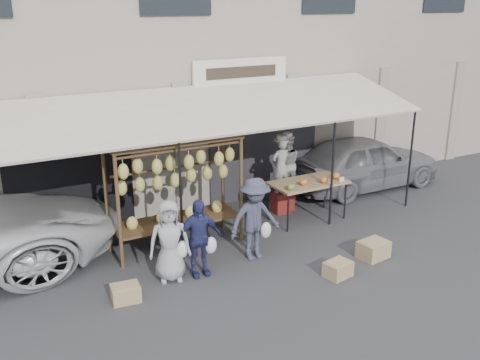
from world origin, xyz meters
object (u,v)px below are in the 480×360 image
object	(u,v)px
produce_table	(309,183)
crate_near_b	(373,250)
vendor_right	(287,164)
customer_mid	(198,238)
vendor_left	(281,166)
crate_near_a	(338,269)
sedan	(364,162)
customer_left	(169,241)
customer_right	(255,219)
banana_rack	(175,172)
crate_far	(126,293)

from	to	relation	value
produce_table	crate_near_b	size ratio (longest dim) A/B	3.07
vendor_right	customer_mid	bearing A→B (deg)	51.36
vendor_left	crate_near_a	xyz separation A→B (m)	(-0.77, -3.09, -0.99)
vendor_right	crate_near_b	size ratio (longest dim) A/B	2.39
produce_table	sedan	world-z (taller)	sedan
produce_table	vendor_right	world-z (taller)	vendor_right
vendor_left	customer_left	world-z (taller)	vendor_left
customer_left	sedan	size ratio (longest dim) A/B	0.35
vendor_left	sedan	xyz separation A→B (m)	(2.85, 0.42, -0.42)
customer_right	crate_near_b	world-z (taller)	customer_right
banana_rack	customer_right	distance (m)	1.77
vendor_right	customer_mid	size ratio (longest dim) A/B	0.92
crate_near_b	sedan	size ratio (longest dim) A/B	0.13
vendor_left	vendor_right	xyz separation A→B (m)	(0.23, 0.10, -0.01)
produce_table	vendor_left	distance (m)	0.79
vendor_right	customer_right	xyz separation A→B (m)	(-1.93, -1.84, -0.32)
vendor_right	banana_rack	bearing A→B (deg)	32.30
produce_table	customer_right	size ratio (longest dim) A/B	1.06
produce_table	customer_right	distance (m)	2.27
customer_left	crate_near_b	distance (m)	3.91
vendor_right	sedan	bearing A→B (deg)	-153.50
produce_table	vendor_left	xyz separation A→B (m)	(-0.30, 0.69, 0.27)
banana_rack	customer_mid	bearing A→B (deg)	-95.39
customer_left	crate_near_a	distance (m)	3.03
banana_rack	customer_mid	xyz separation A→B (m)	(-0.12, -1.26, -0.85)
crate_far	sedan	xyz separation A→B (m)	(7.19, 2.48, 0.58)
customer_mid	customer_right	size ratio (longest dim) A/B	0.90
customer_mid	crate_near_a	world-z (taller)	customer_mid
crate_near_a	sedan	size ratio (longest dim) A/B	0.11
customer_right	crate_near_b	distance (m)	2.37
crate_far	banana_rack	bearing A→B (deg)	43.95
vendor_left	crate_near_a	size ratio (longest dim) A/B	2.72
banana_rack	customer_mid	world-z (taller)	banana_rack
crate_far	sedan	world-z (taller)	sedan
produce_table	sedan	xyz separation A→B (m)	(2.55, 1.10, -0.15)
produce_table	customer_mid	bearing A→B (deg)	-160.40
banana_rack	crate_near_a	size ratio (longest dim) A/B	5.60
vendor_left	crate_near_b	size ratio (longest dim) A/B	2.28
vendor_right	customer_left	bearing A→B (deg)	46.52
produce_table	crate_far	bearing A→B (deg)	-163.51
crate_near_a	sedan	distance (m)	5.08
produce_table	customer_mid	size ratio (longest dim) A/B	1.18
produce_table	crate_near_a	distance (m)	2.73
crate_near_b	customer_right	bearing A→B (deg)	151.41
banana_rack	vendor_right	size ratio (longest dim) A/B	1.96
vendor_left	customer_left	xyz separation A→B (m)	(-3.42, -1.74, -0.39)
crate_near_b	produce_table	bearing A→B (deg)	89.76
vendor_right	crate_far	world-z (taller)	vendor_right
customer_left	sedan	world-z (taller)	customer_left
customer_right	banana_rack	bearing A→B (deg)	133.56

